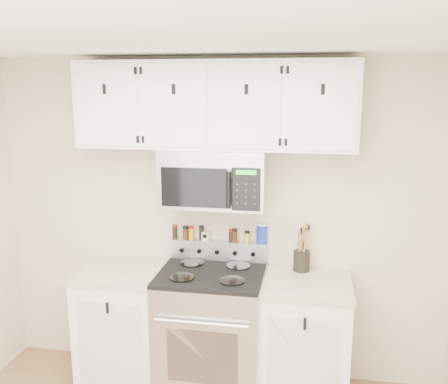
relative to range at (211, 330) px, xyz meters
The scene contains 17 objects.
back_wall 0.83m from the range, 90.00° to the left, with size 3.50×0.01×2.50m, color beige.
ceiling 2.46m from the range, 90.00° to the right, with size 3.50×3.50×0.01m, color white.
range is the anchor object (origin of this frame).
base_cabinet_left 0.69m from the range, behind, with size 0.64×0.62×0.92m.
base_cabinet_right 0.69m from the range, ahead, with size 0.64×0.62×0.92m.
microwave 1.15m from the range, 89.77° to the left, with size 0.76×0.44×0.42m.
upper_cabinets 1.67m from the range, 90.00° to the left, with size 2.00×0.35×0.62m.
utensil_crock 0.86m from the range, 19.00° to the left, with size 0.12×0.12×0.36m.
kitchen_timer 0.71m from the range, 109.77° to the left, with size 0.06×0.05×0.07m, color silver.
salt_canister 0.82m from the range, 39.70° to the left, with size 0.08×0.08×0.15m.
spice_jar_0 0.81m from the range, 141.12° to the left, with size 0.04×0.04×0.11m.
spice_jar_1 0.77m from the range, 132.79° to the left, with size 0.05×0.05×0.10m.
spice_jar_2 0.76m from the range, 127.38° to the left, with size 0.04×0.04×0.11m.
spice_jar_3 0.74m from the range, 115.25° to the left, with size 0.04×0.04×0.12m.
spice_jar_4 0.73m from the range, 69.69° to the left, with size 0.04×0.04×0.10m.
spice_jar_5 0.73m from the range, 65.58° to the left, with size 0.04×0.04×0.10m.
spice_jar_6 0.75m from the range, 51.39° to the left, with size 0.04×0.04×0.09m.
Camera 1 is at (0.69, -1.95, 2.29)m, focal length 40.00 mm.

